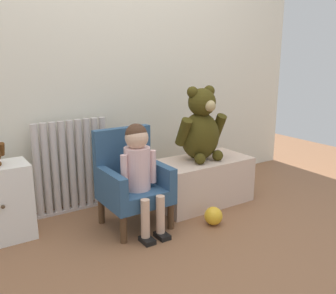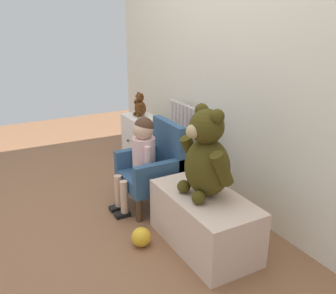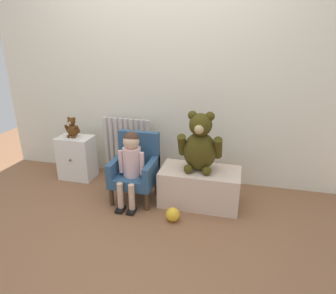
% 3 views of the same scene
% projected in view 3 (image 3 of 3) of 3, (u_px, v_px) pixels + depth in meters
% --- Properties ---
extents(ground_plane, '(6.00, 6.00, 0.00)m').
position_uv_depth(ground_plane, '(129.00, 232.00, 2.49)').
color(ground_plane, brown).
extents(back_wall, '(3.80, 0.05, 2.40)m').
position_uv_depth(back_wall, '(163.00, 69.00, 3.09)').
color(back_wall, silver).
rests_on(back_wall, ground_plane).
extents(radiator, '(0.56, 0.05, 0.68)m').
position_uv_depth(radiator, '(127.00, 148.00, 3.37)').
color(radiator, beige).
rests_on(radiator, ground_plane).
extents(small_dresser, '(0.38, 0.28, 0.48)m').
position_uv_depth(small_dresser, '(77.00, 158.00, 3.36)').
color(small_dresser, white).
rests_on(small_dresser, ground_plane).
extents(child_armchair, '(0.41, 0.40, 0.65)m').
position_uv_depth(child_armchair, '(136.00, 168.00, 2.93)').
color(child_armchair, '#2E5072').
rests_on(child_armchair, ground_plane).
extents(child_figure, '(0.25, 0.35, 0.71)m').
position_uv_depth(child_figure, '(131.00, 158.00, 2.78)').
color(child_figure, beige).
rests_on(child_figure, ground_plane).
extents(low_bench, '(0.74, 0.39, 0.35)m').
position_uv_depth(low_bench, '(200.00, 187.00, 2.86)').
color(low_bench, beige).
rests_on(low_bench, ground_plane).
extents(large_teddy_bear, '(0.41, 0.29, 0.56)m').
position_uv_depth(large_teddy_bear, '(200.00, 145.00, 2.72)').
color(large_teddy_bear, '#3E360F').
rests_on(large_teddy_bear, low_bench).
extents(small_teddy_bear, '(0.16, 0.11, 0.22)m').
position_uv_depth(small_teddy_bear, '(72.00, 128.00, 3.24)').
color(small_teddy_bear, '#512D11').
rests_on(small_teddy_bear, small_dresser).
extents(toy_ball, '(0.13, 0.13, 0.13)m').
position_uv_depth(toy_ball, '(173.00, 214.00, 2.62)').
color(toy_ball, gold).
rests_on(toy_ball, ground_plane).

